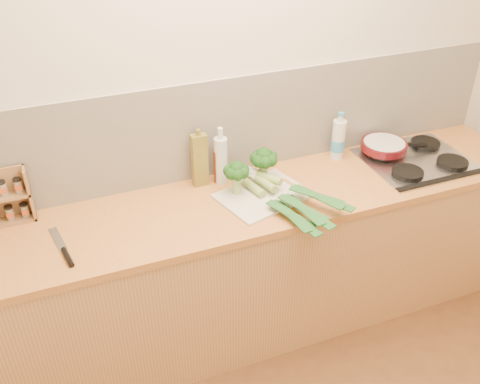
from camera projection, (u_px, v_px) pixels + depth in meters
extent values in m
plane|color=beige|center=(229.00, 103.00, 2.74)|extent=(3.50, 0.00, 3.50)
cube|color=silver|center=(230.00, 127.00, 2.81)|extent=(3.20, 0.02, 0.54)
cube|color=tan|center=(250.00, 267.00, 2.99)|extent=(3.20, 0.60, 0.86)
cube|color=#CD893C|center=(250.00, 201.00, 2.74)|extent=(3.20, 0.62, 0.04)
cube|color=silver|center=(416.00, 161.00, 3.04)|extent=(0.58, 0.50, 0.01)
cube|color=black|center=(443.00, 180.00, 2.85)|extent=(0.58, 0.04, 0.01)
cylinder|color=black|center=(408.00, 173.00, 2.89)|extent=(0.17, 0.17, 0.03)
cylinder|color=black|center=(453.00, 163.00, 2.98)|extent=(0.17, 0.17, 0.03)
cylinder|color=black|center=(382.00, 153.00, 3.07)|extent=(0.17, 0.17, 0.03)
cylinder|color=black|center=(425.00, 144.00, 3.17)|extent=(0.17, 0.17, 0.03)
cube|color=beige|center=(263.00, 195.00, 2.74)|extent=(0.51, 0.43, 0.01)
cylinder|color=#93B368|center=(237.00, 185.00, 2.72)|extent=(0.04, 0.04, 0.09)
sphere|color=#14330D|center=(236.00, 169.00, 2.67)|extent=(0.08, 0.08, 0.08)
sphere|color=#14330D|center=(243.00, 170.00, 2.69)|extent=(0.06, 0.06, 0.06)
sphere|color=#14330D|center=(239.00, 168.00, 2.71)|extent=(0.06, 0.06, 0.06)
sphere|color=#14330D|center=(232.00, 168.00, 2.70)|extent=(0.06, 0.06, 0.06)
sphere|color=#14330D|center=(229.00, 171.00, 2.68)|extent=(0.06, 0.06, 0.06)
sphere|color=#14330D|center=(231.00, 174.00, 2.66)|extent=(0.06, 0.06, 0.06)
sphere|color=#14330D|center=(238.00, 175.00, 2.65)|extent=(0.06, 0.06, 0.06)
sphere|color=#14330D|center=(243.00, 173.00, 2.66)|extent=(0.06, 0.06, 0.06)
cylinder|color=#93B368|center=(263.00, 173.00, 2.82)|extent=(0.05, 0.05, 0.09)
sphere|color=#14330D|center=(264.00, 156.00, 2.76)|extent=(0.09, 0.09, 0.09)
sphere|color=#14330D|center=(271.00, 157.00, 2.78)|extent=(0.07, 0.07, 0.07)
sphere|color=#14330D|center=(266.00, 155.00, 2.80)|extent=(0.07, 0.07, 0.07)
sphere|color=#14330D|center=(259.00, 155.00, 2.80)|extent=(0.07, 0.07, 0.07)
sphere|color=#14330D|center=(256.00, 158.00, 2.77)|extent=(0.07, 0.07, 0.07)
sphere|color=#14330D|center=(259.00, 161.00, 2.75)|extent=(0.07, 0.07, 0.07)
sphere|color=#14330D|center=(265.00, 162.00, 2.74)|extent=(0.07, 0.07, 0.07)
sphere|color=#14330D|center=(271.00, 160.00, 2.75)|extent=(0.07, 0.07, 0.07)
cylinder|color=white|center=(239.00, 177.00, 2.83)|extent=(0.07, 0.13, 0.04)
cylinder|color=#83A351|center=(254.00, 188.00, 2.74)|extent=(0.08, 0.16, 0.04)
cube|color=#1A491D|center=(292.00, 216.00, 2.54)|extent=(0.06, 0.30, 0.02)
cube|color=#1A491D|center=(295.00, 218.00, 2.52)|extent=(0.13, 0.34, 0.01)
cube|color=#1A491D|center=(291.00, 214.00, 2.54)|extent=(0.16, 0.27, 0.02)
cylinder|color=white|center=(251.00, 174.00, 2.82)|extent=(0.07, 0.12, 0.04)
cylinder|color=#83A351|center=(266.00, 184.00, 2.74)|extent=(0.08, 0.15, 0.04)
cube|color=#1A491D|center=(304.00, 210.00, 2.55)|extent=(0.07, 0.30, 0.02)
cube|color=#1A491D|center=(307.00, 211.00, 2.54)|extent=(0.14, 0.34, 0.01)
cube|color=#1A491D|center=(303.00, 208.00, 2.55)|extent=(0.17, 0.27, 0.02)
cylinder|color=white|center=(250.00, 170.00, 2.82)|extent=(0.09, 0.12, 0.04)
cylinder|color=#83A351|center=(269.00, 178.00, 2.76)|extent=(0.11, 0.14, 0.04)
cube|color=#1A491D|center=(318.00, 197.00, 2.61)|extent=(0.15, 0.30, 0.02)
cube|color=#1A491D|center=(322.00, 198.00, 2.60)|extent=(0.22, 0.32, 0.01)
cube|color=#1A491D|center=(317.00, 196.00, 2.61)|extent=(0.22, 0.24, 0.02)
cube|color=silver|center=(58.00, 239.00, 2.44)|extent=(0.07, 0.20, 0.00)
cylinder|color=black|center=(68.00, 257.00, 2.32)|extent=(0.05, 0.13, 0.02)
cylinder|color=#510D12|center=(384.00, 146.00, 3.07)|extent=(0.26, 0.26, 0.04)
cylinder|color=beige|center=(384.00, 142.00, 3.06)|extent=(0.23, 0.23, 0.00)
cube|color=black|center=(415.00, 144.00, 3.09)|extent=(0.13, 0.05, 0.02)
cube|color=#A66D47|center=(5.00, 194.00, 2.51)|extent=(0.23, 0.01, 0.27)
cube|color=#A66D47|center=(12.00, 220.00, 2.56)|extent=(0.23, 0.09, 0.01)
cube|color=#A66D47|center=(5.00, 196.00, 2.48)|extent=(0.23, 0.09, 0.01)
cube|color=#A66D47|center=(30.00, 193.00, 2.52)|extent=(0.01, 0.09, 0.27)
cylinder|color=gray|center=(10.00, 214.00, 2.54)|extent=(0.04, 0.04, 0.06)
cylinder|color=gray|center=(25.00, 211.00, 2.56)|extent=(0.04, 0.04, 0.06)
cylinder|color=gray|center=(3.00, 189.00, 2.46)|extent=(0.04, 0.04, 0.06)
cylinder|color=gray|center=(18.00, 186.00, 2.48)|extent=(0.04, 0.04, 0.06)
cube|color=olive|center=(200.00, 160.00, 2.76)|extent=(0.08, 0.05, 0.29)
cylinder|color=olive|center=(198.00, 132.00, 2.67)|extent=(0.02, 0.02, 0.03)
cylinder|color=silver|center=(221.00, 161.00, 2.79)|extent=(0.07, 0.07, 0.26)
cylinder|color=silver|center=(220.00, 133.00, 2.70)|extent=(0.03, 0.03, 0.06)
cylinder|color=brown|center=(220.00, 166.00, 2.81)|extent=(0.06, 0.06, 0.19)
cylinder|color=brown|center=(219.00, 146.00, 2.75)|extent=(0.03, 0.03, 0.05)
cylinder|color=silver|center=(338.00, 139.00, 3.02)|extent=(0.08, 0.08, 0.23)
cylinder|color=silver|center=(341.00, 118.00, 2.94)|extent=(0.03, 0.03, 0.03)
cylinder|color=#358FCA|center=(338.00, 145.00, 3.04)|extent=(0.08, 0.08, 0.07)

